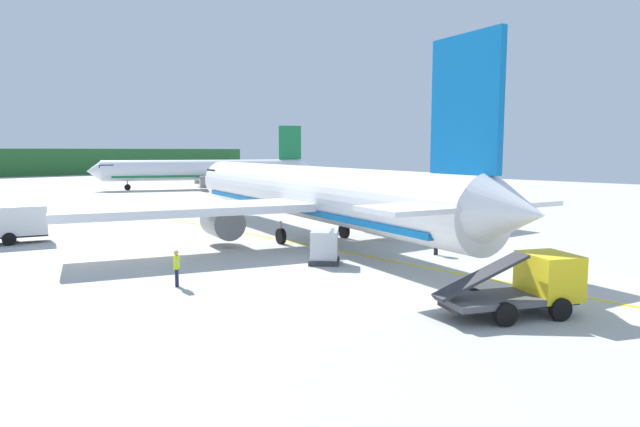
# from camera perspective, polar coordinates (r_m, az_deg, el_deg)

# --- Properties ---
(airliner_foreground) EXTENTS (34.33, 41.19, 11.90)m
(airliner_foreground) POSITION_cam_1_polar(r_m,az_deg,el_deg) (40.08, -1.33, 2.11)
(airliner_foreground) COLOR white
(airliner_foreground) RESTS_ON ground
(airliner_mid_apron) EXTENTS (35.48, 29.95, 10.86)m
(airliner_mid_apron) POSITION_cam_1_polar(r_m,az_deg,el_deg) (95.57, -11.65, 4.40)
(airliner_mid_apron) COLOR white
(airliner_mid_apron) RESTS_ON ground
(service_truck_fuel) EXTENTS (5.96, 4.44, 2.51)m
(service_truck_fuel) POSITION_cam_1_polar(r_m,az_deg,el_deg) (23.56, 21.05, -6.93)
(service_truck_fuel) COLOR yellow
(service_truck_fuel) RESTS_ON ground
(cargo_container_near) EXTENTS (2.43, 2.43, 2.03)m
(cargo_container_near) POSITION_cam_1_polar(r_m,az_deg,el_deg) (31.65, 0.50, -3.54)
(cargo_container_near) COLOR #333338
(cargo_container_near) RESTS_ON ground
(crew_marshaller) EXTENTS (0.63, 0.27, 1.62)m
(crew_marshaller) POSITION_cam_1_polar(r_m,az_deg,el_deg) (35.03, 12.00, -2.71)
(crew_marshaller) COLOR #191E33
(crew_marshaller) RESTS_ON ground
(crew_loader_left) EXTENTS (0.46, 0.51, 1.79)m
(crew_loader_left) POSITION_cam_1_polar(r_m,az_deg,el_deg) (27.22, -14.73, -5.21)
(crew_loader_left) COLOR #191E33
(crew_loader_left) RESTS_ON ground
(apron_guide_line) EXTENTS (0.30, 60.00, 0.01)m
(apron_guide_line) POSITION_cam_1_polar(r_m,az_deg,el_deg) (36.14, 1.38, -3.80)
(apron_guide_line) COLOR yellow
(apron_guide_line) RESTS_ON ground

